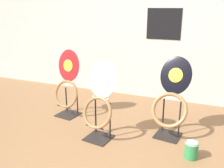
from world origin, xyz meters
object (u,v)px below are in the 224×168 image
at_px(toilet_seat_display_jazz_black, 171,102).
at_px(paint_can, 191,149).
at_px(toilet_seat_display_crimson_swirl, 67,85).
at_px(toilet_seat_display_white_plain, 99,103).

xyz_separation_m(toilet_seat_display_jazz_black, paint_can, (0.29, -0.39, -0.33)).
relative_size(toilet_seat_display_crimson_swirl, paint_can, 5.19).
bearing_deg(paint_can, toilet_seat_display_jazz_black, 126.52).
bearing_deg(paint_can, toilet_seat_display_crimson_swirl, 165.22).
xyz_separation_m(toilet_seat_display_white_plain, toilet_seat_display_jazz_black, (0.73, 0.36, -0.00)).
distance_m(toilet_seat_display_crimson_swirl, paint_can, 1.77).
xyz_separation_m(toilet_seat_display_crimson_swirl, toilet_seat_display_jazz_black, (1.39, -0.06, -0.01)).
bearing_deg(toilet_seat_display_crimson_swirl, toilet_seat_display_jazz_black, -2.34).
bearing_deg(toilet_seat_display_white_plain, toilet_seat_display_crimson_swirl, 148.25).
height_order(toilet_seat_display_crimson_swirl, paint_can, toilet_seat_display_crimson_swirl).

